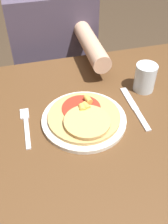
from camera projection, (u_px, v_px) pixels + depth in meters
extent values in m
cube|color=brown|center=(80.00, 131.00, 0.83)|extent=(1.17, 0.83, 0.03)
cylinder|color=brown|center=(158.00, 113.00, 1.43)|extent=(0.06, 0.06, 0.71)
cylinder|color=silver|center=(84.00, 120.00, 0.83)|extent=(0.27, 0.27, 0.01)
cylinder|color=tan|center=(84.00, 117.00, 0.82)|extent=(0.23, 0.23, 0.01)
cylinder|color=#B22D1E|center=(81.00, 108.00, 0.84)|extent=(0.13, 0.13, 0.00)
cylinder|color=tan|center=(87.00, 121.00, 0.79)|extent=(0.14, 0.14, 0.01)
cylinder|color=gold|center=(88.00, 100.00, 0.85)|extent=(0.03, 0.03, 0.02)
cylinder|color=gold|center=(82.00, 108.00, 0.82)|extent=(0.02, 0.03, 0.02)
cylinder|color=gold|center=(86.00, 106.00, 0.83)|extent=(0.03, 0.03, 0.02)
cube|color=silver|center=(27.00, 133.00, 0.80)|extent=(0.02, 0.13, 0.00)
cube|color=silver|center=(24.00, 114.00, 0.86)|extent=(0.03, 0.05, 0.00)
cube|color=silver|center=(142.00, 120.00, 0.84)|extent=(0.02, 0.10, 0.00)
cube|color=silver|center=(129.00, 98.00, 0.92)|extent=(0.02, 0.12, 0.00)
cylinder|color=silver|center=(145.00, 78.00, 0.92)|extent=(0.08, 0.08, 0.10)
cylinder|color=#2D2D38|center=(45.00, 118.00, 1.58)|extent=(0.11, 0.11, 0.46)
cylinder|color=#2D2D38|center=(73.00, 113.00, 1.61)|extent=(0.11, 0.11, 0.46)
cube|color=#4C4256|center=(53.00, 44.00, 1.27)|extent=(0.39, 0.22, 0.49)
cylinder|color=tan|center=(91.00, 45.00, 1.03)|extent=(0.07, 0.30, 0.07)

